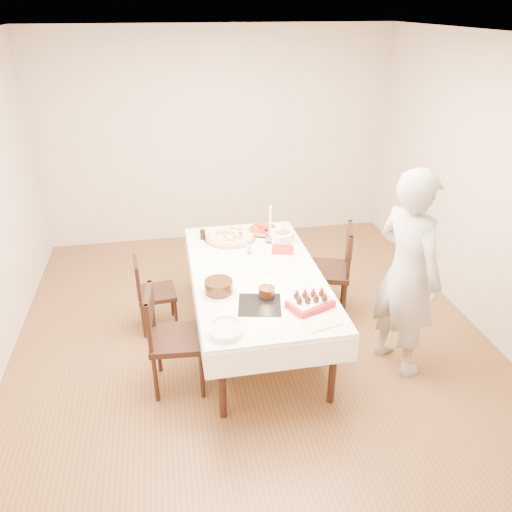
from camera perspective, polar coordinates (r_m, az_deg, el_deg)
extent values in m
plane|color=brown|center=(4.90, -0.33, -9.50)|extent=(5.00, 5.00, 0.00)
cube|color=beige|center=(6.60, -4.40, 13.26)|extent=(4.50, 0.04, 2.70)
cube|color=beige|center=(2.20, 12.14, -19.33)|extent=(4.50, 0.04, 2.70)
cube|color=beige|center=(5.12, 25.43, 6.55)|extent=(0.04, 5.00, 2.70)
plane|color=white|center=(3.94, -0.45, 23.86)|extent=(5.00, 5.00, 0.00)
cube|color=white|center=(4.69, 0.00, -5.79)|extent=(1.44, 2.28, 0.75)
imported|color=#B0AAA6|center=(4.31, 16.89, -1.99)|extent=(0.64, 0.77, 1.83)
cylinder|color=beige|center=(5.11, -2.98, 2.18)|extent=(0.55, 0.55, 0.04)
cylinder|color=red|center=(5.27, 0.83, 3.02)|extent=(0.43, 0.43, 0.04)
cube|color=#B21E1E|center=(4.89, 3.08, 0.70)|extent=(0.26, 0.26, 0.01)
cylinder|color=white|center=(5.07, 2.90, 2.30)|extent=(0.32, 0.32, 0.08)
cylinder|color=white|center=(4.96, 1.64, 3.73)|extent=(0.10, 0.10, 0.41)
cylinder|color=black|center=(5.12, -6.11, 2.45)|extent=(0.07, 0.07, 0.10)
cylinder|color=#37200D|center=(4.15, -4.27, -3.56)|extent=(0.40, 0.40, 0.12)
cube|color=black|center=(4.02, 0.42, -5.63)|extent=(0.40, 0.40, 0.01)
cylinder|color=#3B1A10|center=(4.08, 1.23, -3.71)|extent=(0.16, 0.16, 0.14)
cube|color=beige|center=(3.85, 7.43, -7.58)|extent=(0.31, 0.25, 0.02)
cylinder|color=white|center=(3.68, -3.51, -8.63)|extent=(0.26, 0.26, 0.05)
cylinder|color=white|center=(3.80, -3.46, -7.75)|extent=(0.26, 0.26, 0.01)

